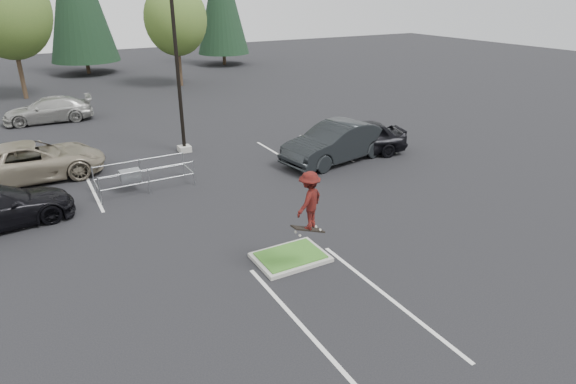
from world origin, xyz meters
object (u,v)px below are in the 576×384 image
decid_c (176,21)px  car_r_charc (336,142)px  car_far_silver (49,110)px  light_pole (177,61)px  car_l_tan (32,161)px  decid_b (8,14)px  car_r_black (357,138)px  cart_corral (133,175)px  skateboarder (309,201)px

decid_c → car_r_charc: 23.24m
car_far_silver → light_pole: bearing=32.6°
light_pole → car_l_tan: size_ratio=1.68×
decid_b → car_far_silver: bearing=-83.3°
car_r_charc → car_r_black: 1.54m
cart_corral → car_r_black: bearing=-4.3°
skateboarder → car_r_black: size_ratio=0.39×
decid_c → car_r_charc: decid_c is taller
cart_corral → skateboarder: 9.61m
decid_c → decid_b: bearing=176.7°
decid_b → cart_corral: decid_b is taller
decid_b → cart_corral: 23.37m
car_far_silver → car_r_charc: bearing=41.3°
decid_b → car_l_tan: bearing=-91.5°
decid_c → car_l_tan: bearing=-124.3°
decid_b → car_r_black: (14.01, -23.20, -5.19)m
car_r_charc → car_far_silver: size_ratio=1.09×
cart_corral → car_r_black: car_r_black is taller
decid_c → cart_corral: size_ratio=2.14×
cart_corral → car_l_tan: size_ratio=0.65×
car_r_black → decid_b: bearing=-134.1°
car_r_black → car_l_tan: bearing=-91.3°
light_pole → decid_c: 18.67m
car_r_charc → car_r_black: bearing=92.5°
decid_b → skateboarder: 32.31m
light_pole → car_far_silver: 12.03m
decid_c → cart_corral: bearing=-112.2°
skateboarder → car_r_black: 11.65m
skateboarder → car_far_silver: size_ratio=0.37×
decid_c → cart_corral: 24.03m
decid_b → car_r_charc: 27.14m
cart_corral → car_r_charc: bearing=-6.9°
light_pole → car_l_tan: light_pole is taller
light_pole → decid_c: bearing=72.9°
decid_c → car_far_silver: (-10.99, -7.83, -4.50)m
car_r_charc → car_r_black: size_ratio=1.13×
cart_corral → car_l_tan: (-3.56, 3.51, 0.14)m
decid_c → car_r_black: size_ratio=1.67×
decid_b → decid_c: size_ratio=1.15×
skateboarder → car_r_charc: (6.50, 8.00, -1.45)m
decid_b → car_r_black: bearing=-58.9°
decid_b → car_r_charc: decid_b is taller
car_far_silver → decid_c: bearing=129.3°
decid_c → car_r_charc: bearing=-88.7°
decid_c → car_l_tan: 22.62m
car_far_silver → cart_corral: bearing=12.2°
decid_c → car_l_tan: decid_c is taller
skateboarder → car_far_silver: 23.59m
decid_b → car_r_black: size_ratio=1.92×
decid_c → car_l_tan: (-12.49, -18.33, -4.42)m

